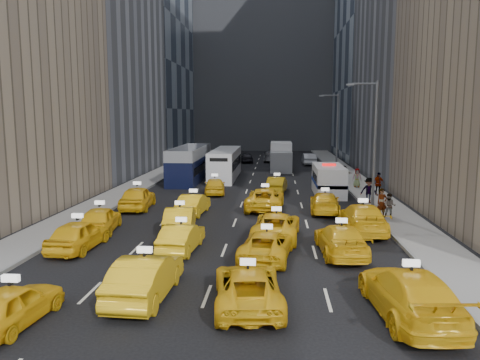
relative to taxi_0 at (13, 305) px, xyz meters
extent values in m
plane|color=black|center=(5.86, 6.92, -0.69)|extent=(160.00, 160.00, 0.00)
cube|color=gray|center=(-4.64, 31.92, -0.61)|extent=(3.00, 90.00, 0.15)
cube|color=gray|center=(16.36, 31.92, -0.61)|extent=(3.00, 90.00, 0.15)
cube|color=slate|center=(-3.19, 31.92, -0.60)|extent=(0.15, 90.00, 0.18)
cube|color=slate|center=(14.91, 31.92, -0.60)|extent=(0.15, 90.00, 0.18)
cube|color=#2D3847|center=(-14.64, 60.92, 20.31)|extent=(16.00, 22.00, 42.00)
cube|color=slate|center=(5.86, 78.92, 19.31)|extent=(30.00, 12.00, 40.00)
cylinder|color=#595B60|center=(15.16, 18.92, 3.81)|extent=(0.20, 0.20, 9.00)
cylinder|color=#595B60|center=(14.26, 18.92, 8.11)|extent=(1.80, 0.12, 0.12)
cube|color=slate|center=(13.36, 18.92, 8.06)|extent=(0.50, 0.22, 0.12)
cylinder|color=#595B60|center=(15.16, 38.92, 3.81)|extent=(0.20, 0.20, 9.00)
cylinder|color=#595B60|center=(14.26, 38.92, 8.11)|extent=(1.80, 0.12, 0.12)
cube|color=slate|center=(13.36, 38.92, 8.06)|extent=(0.50, 0.22, 0.12)
imported|color=yellow|center=(0.00, 0.00, 0.00)|extent=(2.04, 4.17, 1.37)
imported|color=yellow|center=(3.63, 2.59, 0.13)|extent=(1.91, 4.99, 1.62)
imported|color=yellow|center=(7.45, 2.18, 0.01)|extent=(2.83, 5.21, 1.39)
imported|color=yellow|center=(12.92, 1.65, 0.14)|extent=(2.78, 5.88, 1.66)
imported|color=yellow|center=(-1.46, 8.46, 0.08)|extent=(2.01, 4.56, 1.53)
imported|color=yellow|center=(3.76, 8.64, 0.01)|extent=(1.77, 4.29, 1.38)
imported|color=yellow|center=(8.02, 7.74, -0.02)|extent=(2.79, 5.01, 1.32)
imported|color=yellow|center=(11.59, 8.63, 0.05)|extent=(2.36, 5.19, 1.48)
imported|color=yellow|center=(-1.66, 11.98, 0.07)|extent=(2.35, 4.65, 1.52)
imported|color=yellow|center=(2.91, 12.40, 0.06)|extent=(2.10, 4.69, 1.50)
imported|color=yellow|center=(8.47, 11.38, 0.03)|extent=(2.81, 5.36, 1.44)
imported|color=yellow|center=(13.43, 13.16, 0.14)|extent=(2.31, 5.66, 1.64)
imported|color=yellow|center=(-1.47, 18.68, 0.14)|extent=(2.30, 5.00, 1.66)
imported|color=yellow|center=(2.84, 17.26, 0.02)|extent=(1.79, 4.35, 1.40)
imported|color=yellow|center=(7.67, 19.23, 0.08)|extent=(2.81, 5.63, 1.53)
imported|color=yellow|center=(11.82, 18.49, 0.02)|extent=(2.29, 4.96, 1.40)
imported|color=yellow|center=(3.25, 25.31, 0.03)|extent=(2.13, 4.35, 1.43)
imported|color=yellow|center=(8.53, 26.69, 0.00)|extent=(1.93, 4.29, 1.37)
cube|color=white|center=(12.88, 25.91, 0.55)|extent=(2.52, 6.21, 2.46)
cylinder|color=black|center=(11.86, 23.73, -0.19)|extent=(0.28, 0.98, 0.98)
cylinder|color=black|center=(13.91, 23.73, -0.19)|extent=(0.28, 0.98, 0.98)
cylinder|color=black|center=(11.86, 28.09, -0.19)|extent=(0.28, 0.98, 0.98)
cylinder|color=black|center=(13.91, 28.09, -0.19)|extent=(0.28, 0.98, 0.98)
cube|color=navy|center=(12.88, 25.91, 0.38)|extent=(2.56, 6.21, 0.28)
cube|color=red|center=(12.88, 25.91, 1.86)|extent=(1.13, 0.42, 0.18)
cube|color=black|center=(-0.37, 33.40, 1.02)|extent=(3.24, 11.84, 3.41)
cylinder|color=black|center=(-1.55, 28.44, -0.14)|extent=(0.28, 1.10, 1.10)
cylinder|color=black|center=(0.81, 28.44, -0.14)|extent=(0.28, 1.10, 1.10)
cylinder|color=black|center=(-1.55, 38.36, -0.14)|extent=(0.28, 1.10, 1.10)
cylinder|color=black|center=(0.81, 38.36, -0.14)|extent=(0.28, 1.10, 1.10)
cube|color=silver|center=(3.05, 35.69, 0.84)|extent=(3.13, 11.91, 3.05)
cylinder|color=black|center=(1.97, 30.69, -0.14)|extent=(0.28, 1.10, 1.10)
cylinder|color=black|center=(4.12, 30.69, -0.14)|extent=(0.28, 1.10, 1.10)
cylinder|color=black|center=(1.97, 40.68, -0.14)|extent=(0.28, 1.10, 1.10)
cylinder|color=black|center=(4.12, 40.68, -0.14)|extent=(0.28, 1.10, 1.10)
cube|color=silver|center=(9.04, 42.99, 1.00)|extent=(3.20, 7.56, 3.36)
cylinder|color=black|center=(7.93, 40.22, -0.14)|extent=(0.28, 1.10, 1.10)
cylinder|color=black|center=(10.15, 40.22, -0.14)|extent=(0.28, 1.10, 1.10)
cylinder|color=black|center=(7.93, 45.77, -0.14)|extent=(0.28, 1.10, 1.10)
cylinder|color=black|center=(10.15, 45.77, -0.14)|extent=(0.28, 1.10, 1.10)
imported|color=#A1A3A9|center=(13.26, 34.67, 0.11)|extent=(2.14, 4.94, 1.58)
imported|color=black|center=(0.22, 45.92, 0.00)|extent=(2.63, 5.09, 1.37)
imported|color=gray|center=(7.80, 53.49, 0.12)|extent=(2.32, 5.56, 1.60)
imported|color=black|center=(4.33, 51.60, 0.02)|extent=(2.19, 4.30, 1.40)
imported|color=#B5B8BE|center=(12.87, 49.45, 0.09)|extent=(1.76, 4.72, 1.54)
imported|color=gray|center=(15.26, 16.50, 0.41)|extent=(0.78, 0.61, 1.89)
imported|color=gray|center=(15.72, 16.34, 0.27)|extent=(0.88, 0.68, 1.60)
imported|color=gray|center=(15.37, 21.41, 0.42)|extent=(1.25, 0.55, 1.91)
imported|color=gray|center=(16.82, 25.00, 0.41)|extent=(1.20, 0.77, 1.89)
imported|color=gray|center=(15.83, 29.27, 0.32)|extent=(0.85, 0.48, 1.71)
imported|color=gray|center=(15.16, 32.61, 0.26)|extent=(1.52, 0.58, 1.59)
camera|label=1|loc=(8.39, -13.70, 6.09)|focal=35.00mm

